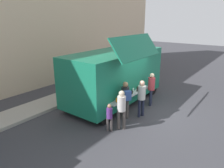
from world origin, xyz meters
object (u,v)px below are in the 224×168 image
customer_mid_with_backpack (125,97)px  customer_rear_waiting (121,107)px  food_truck_main (115,75)px  child_near_queue (109,115)px  customer_extra_browsing (151,86)px  customer_front_ordering (142,95)px  trash_bin (124,72)px

customer_mid_with_backpack → customer_rear_waiting: customer_mid_with_backpack is taller
food_truck_main → customer_mid_with_backpack: bearing=-131.6°
food_truck_main → child_near_queue: bearing=-148.4°
customer_mid_with_backpack → customer_extra_browsing: 2.15m
food_truck_main → child_near_queue: food_truck_main is taller
food_truck_main → customer_front_ordering: bearing=-109.8°
trash_bin → customer_front_ordering: 6.68m
customer_front_ordering → customer_mid_with_backpack: 0.80m
customer_front_ordering → customer_extra_browsing: (1.47, 0.24, 0.00)m
customer_front_ordering → customer_rear_waiting: (-1.52, 0.07, -0.03)m
customer_extra_browsing → customer_front_ordering: bearing=78.5°
food_truck_main → customer_mid_with_backpack: food_truck_main is taller
child_near_queue → customer_rear_waiting: bearing=-66.3°
customer_mid_with_backpack → customer_rear_waiting: bearing=148.4°
customer_mid_with_backpack → customer_extra_browsing: bearing=-60.1°
customer_mid_with_backpack → customer_extra_browsing: (2.14, -0.20, -0.03)m
customer_front_ordering → customer_extra_browsing: bearing=-64.3°
food_truck_main → customer_mid_with_backpack: size_ratio=3.36×
food_truck_main → customer_extra_browsing: bearing=-66.9°
trash_bin → customer_mid_with_backpack: bearing=-145.8°
trash_bin → customer_front_ordering: size_ratio=0.52×
food_truck_main → child_near_queue: 3.24m
customer_rear_waiting → customer_extra_browsing: size_ratio=0.97×
customer_front_ordering → customer_extra_browsing: size_ratio=1.00×
trash_bin → customer_mid_with_backpack: customer_mid_with_backpack is taller
food_truck_main → customer_extra_browsing: food_truck_main is taller
customer_rear_waiting → child_near_queue: 0.60m
customer_front_ordering → trash_bin: bearing=-32.9°
customer_rear_waiting → customer_front_ordering: bearing=-32.9°
customer_mid_with_backpack → child_near_queue: bearing=128.6°
trash_bin → customer_rear_waiting: 7.85m
trash_bin → child_near_queue: bearing=-150.5°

